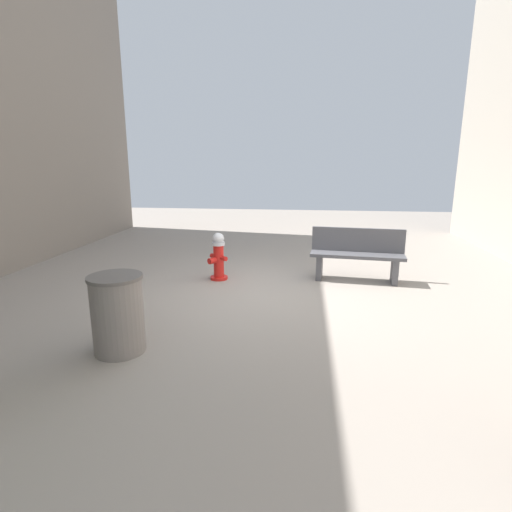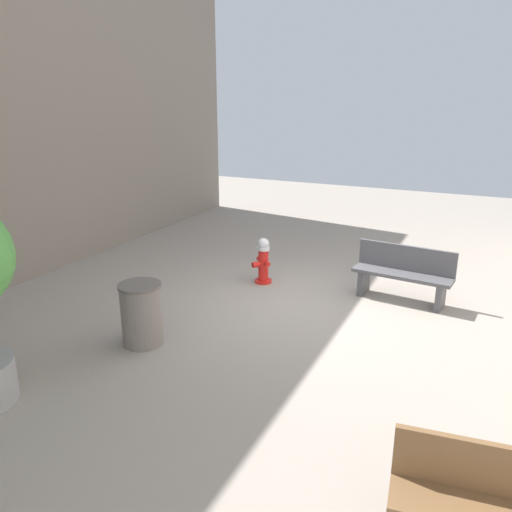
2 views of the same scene
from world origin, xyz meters
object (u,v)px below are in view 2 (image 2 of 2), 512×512
object	(u,v)px
bench_near	(403,273)
bench_far	(501,509)
fire_hydrant	(263,260)
trash_bin	(142,314)

from	to	relation	value
bench_near	bench_far	size ratio (longest dim) A/B	1.03
fire_hydrant	bench_near	world-z (taller)	bench_near
fire_hydrant	trash_bin	bearing A→B (deg)	80.01
fire_hydrant	bench_far	xyz separation A→B (m)	(-4.13, 4.73, 0.06)
fire_hydrant	bench_far	distance (m)	6.28
bench_far	fire_hydrant	bearing A→B (deg)	-48.86
fire_hydrant	bench_far	bearing A→B (deg)	131.14
bench_far	trash_bin	xyz separation A→B (m)	(4.66, -1.75, -0.04)
bench_far	trash_bin	world-z (taller)	bench_far
fire_hydrant	bench_near	distance (m)	2.55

